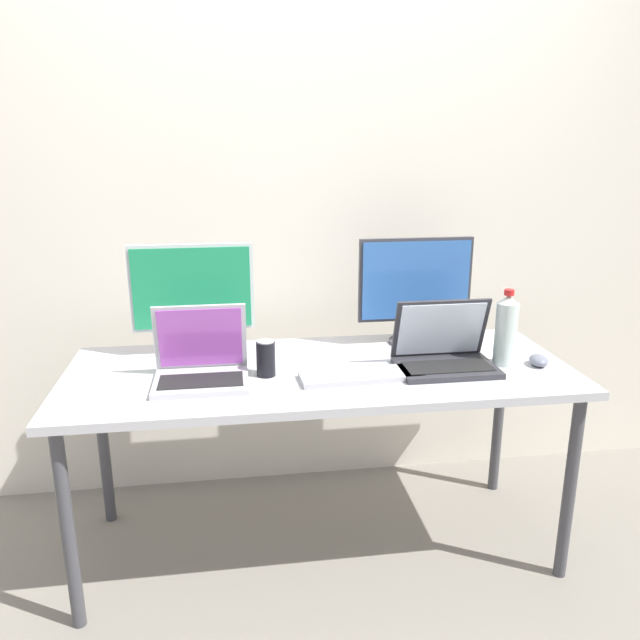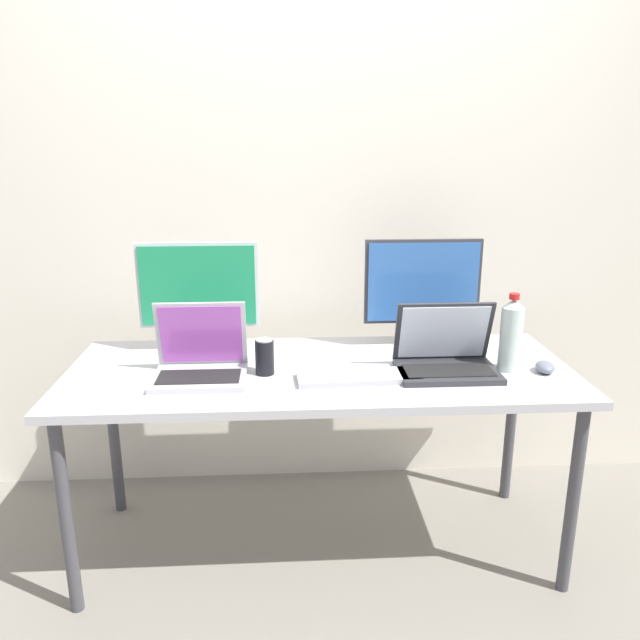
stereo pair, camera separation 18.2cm
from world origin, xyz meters
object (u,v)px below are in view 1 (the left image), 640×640
monitor_center (415,287)px  keyboard_main (361,376)px  laptop_silver (201,364)px  water_bottle (506,330)px  monitor_left (192,295)px  soda_can_near_keyboard (266,358)px  work_desk (320,384)px  mouse_by_keyboard (539,360)px  laptop_secondary (444,352)px

monitor_center → keyboard_main: (-0.29, -0.35, -0.22)m
laptop_silver → water_bottle: size_ratio=1.12×
monitor_center → monitor_left: bearing=-179.5°
keyboard_main → soda_can_near_keyboard: size_ratio=3.34×
work_desk → mouse_by_keyboard: mouse_by_keyboard is taller
keyboard_main → mouse_by_keyboard: size_ratio=4.53×
work_desk → soda_can_near_keyboard: (-0.20, -0.04, 0.12)m
monitor_left → mouse_by_keyboard: bearing=-14.0°
work_desk → laptop_secondary: size_ratio=5.21×
laptop_silver → mouse_by_keyboard: 1.21m
monitor_left → laptop_secondary: 0.95m
monitor_center → laptop_secondary: monitor_center is taller
mouse_by_keyboard → work_desk: bearing=-171.7°
monitor_left → water_bottle: monitor_left is taller
monitor_center → keyboard_main: monitor_center is taller
work_desk → water_bottle: bearing=-4.9°
work_desk → water_bottle: (0.67, -0.06, 0.19)m
mouse_by_keyboard → monitor_left: bearing=-179.3°
laptop_silver → laptop_secondary: (0.86, 0.00, -0.00)m
water_bottle → monitor_left: bearing=166.1°
keyboard_main → laptop_silver: bearing=170.3°
monitor_center → laptop_silver: (-0.83, -0.29, -0.17)m
monitor_center → soda_can_near_keyboard: size_ratio=3.59×
work_desk → keyboard_main: size_ratio=4.29×
monitor_left → laptop_secondary: (0.89, -0.28, -0.18)m
work_desk → laptop_silver: bearing=-171.6°
laptop_silver → mouse_by_keyboard: size_ratio=3.38×
monitor_center → soda_can_near_keyboard: (-0.61, -0.27, -0.17)m
mouse_by_keyboard → soda_can_near_keyboard: size_ratio=0.74×
monitor_left → keyboard_main: monitor_left is taller
monitor_center → soda_can_near_keyboard: monitor_center is taller
monitor_left → soda_can_near_keyboard: 0.40m
work_desk → monitor_left: (-0.45, 0.22, 0.29)m
work_desk → monitor_center: 0.55m
laptop_secondary → keyboard_main: size_ratio=0.82×
work_desk → laptop_secondary: 0.46m
laptop_secondary → water_bottle: 0.24m
work_desk → monitor_center: bearing=28.9°
monitor_left → laptop_secondary: size_ratio=1.32×
mouse_by_keyboard → water_bottle: size_ratio=0.33×
laptop_secondary → keyboard_main: 0.33m
monitor_left → keyboard_main: 0.70m
mouse_by_keyboard → soda_can_near_keyboard: soda_can_near_keyboard is taller
monitor_center → laptop_secondary: size_ratio=1.31×
work_desk → laptop_silver: laptop_silver is taller
laptop_silver → keyboard_main: (0.54, -0.06, -0.05)m
laptop_secondary → water_bottle: bearing=0.1°
monitor_left → water_bottle: size_ratio=1.62×
work_desk → monitor_center: monitor_center is taller
monitor_center → laptop_secondary: 0.33m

